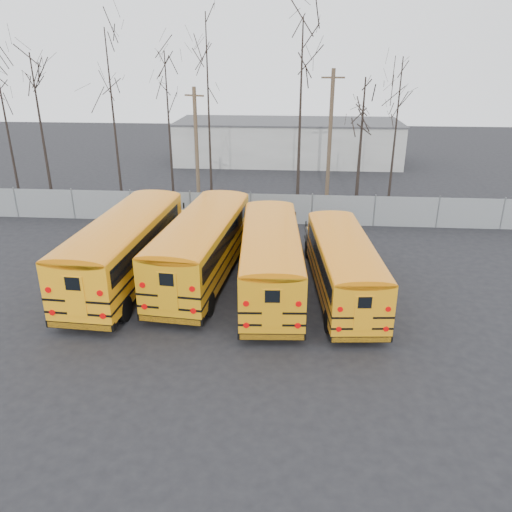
# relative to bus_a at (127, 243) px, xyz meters

# --- Properties ---
(ground) EXTENTS (120.00, 120.00, 0.00)m
(ground) POSITION_rel_bus_a_xyz_m (5.16, -2.63, -2.00)
(ground) COLOR black
(ground) RESTS_ON ground
(fence) EXTENTS (40.00, 0.04, 2.00)m
(fence) POSITION_rel_bus_a_xyz_m (5.16, 9.37, -1.00)
(fence) COLOR gray
(fence) RESTS_ON ground
(distant_building) EXTENTS (22.00, 8.00, 4.00)m
(distant_building) POSITION_rel_bus_a_xyz_m (7.16, 29.37, 0.00)
(distant_building) COLOR beige
(distant_building) RESTS_ON ground
(bus_a) EXTENTS (3.48, 12.31, 3.41)m
(bus_a) POSITION_rel_bus_a_xyz_m (0.00, 0.00, 0.00)
(bus_a) COLOR black
(bus_a) RESTS_ON ground
(bus_b) EXTENTS (3.85, 12.08, 3.33)m
(bus_b) POSITION_rel_bus_a_xyz_m (3.63, 0.62, -0.05)
(bus_b) COLOR black
(bus_b) RESTS_ON ground
(bus_c) EXTENTS (3.32, 11.46, 3.17)m
(bus_c) POSITION_rel_bus_a_xyz_m (6.97, -0.51, -0.14)
(bus_c) COLOR black
(bus_c) RESTS_ON ground
(bus_d) EXTENTS (3.27, 10.51, 2.90)m
(bus_d) POSITION_rel_bus_a_xyz_m (10.28, -0.81, -0.30)
(bus_d) COLOR black
(bus_d) RESTS_ON ground
(utility_pole_left) EXTENTS (1.41, 0.70, 8.38)m
(utility_pole_left) POSITION_rel_bus_a_xyz_m (1.17, 12.27, 2.31)
(utility_pole_left) COLOR brown
(utility_pole_left) RESTS_ON ground
(utility_pole_right) EXTENTS (1.68, 0.29, 9.43)m
(utility_pole_right) POSITION_rel_bus_a_xyz_m (10.49, 15.97, 2.85)
(utility_pole_right) COLOR brown
(utility_pole_right) RESTS_ON ground
(tree_0) EXTENTS (0.26, 0.26, 11.39)m
(tree_0) POSITION_rel_bus_a_xyz_m (-12.32, 12.48, 3.70)
(tree_0) COLOR black
(tree_0) RESTS_ON ground
(tree_1) EXTENTS (0.26, 0.26, 10.48)m
(tree_1) POSITION_rel_bus_a_xyz_m (-9.56, 11.97, 3.24)
(tree_1) COLOR black
(tree_1) RESTS_ON ground
(tree_2) EXTENTS (0.26, 0.26, 12.00)m
(tree_2) POSITION_rel_bus_a_xyz_m (-4.76, 13.04, 4.01)
(tree_2) COLOR black
(tree_2) RESTS_ON ground
(tree_3) EXTENTS (0.26, 0.26, 10.58)m
(tree_3) POSITION_rel_bus_a_xyz_m (-1.34, 14.95, 3.29)
(tree_3) COLOR black
(tree_3) RESTS_ON ground
(tree_4) EXTENTS (0.26, 0.26, 12.83)m
(tree_4) POSITION_rel_bus_a_xyz_m (2.15, 12.01, 4.42)
(tree_4) COLOR black
(tree_4) RESTS_ON ground
(tree_5) EXTENTS (0.26, 0.26, 12.50)m
(tree_5) POSITION_rel_bus_a_xyz_m (8.21, 12.10, 4.26)
(tree_5) COLOR black
(tree_5) RESTS_ON ground
(tree_6) EXTENTS (0.26, 0.26, 9.01)m
(tree_6) POSITION_rel_bus_a_xyz_m (12.33, 12.44, 2.51)
(tree_6) COLOR black
(tree_6) RESTS_ON ground
(tree_7) EXTENTS (0.26, 0.26, 10.24)m
(tree_7) POSITION_rel_bus_a_xyz_m (14.68, 13.08, 3.12)
(tree_7) COLOR black
(tree_7) RESTS_ON ground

